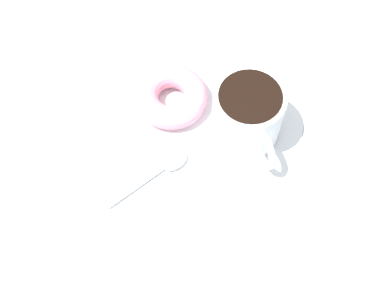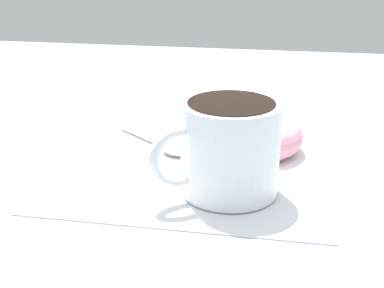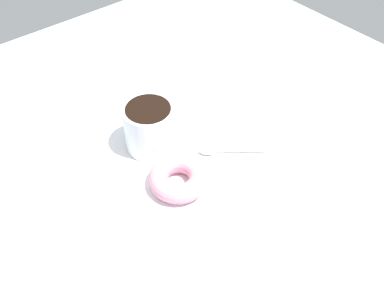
{
  "view_description": "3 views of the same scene",
  "coord_description": "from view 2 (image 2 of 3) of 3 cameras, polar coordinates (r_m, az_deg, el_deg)",
  "views": [
    {
      "loc": [
        31.95,
        9.35,
        64.61
      ],
      "look_at": [
        0.35,
        1.84,
        2.3
      ],
      "focal_mm": 50.0,
      "sensor_mm": 36.0,
      "label": 1
    },
    {
      "loc": [
        -8.6,
        54.16,
        23.38
      ],
      "look_at": [
        0.35,
        1.84,
        2.3
      ],
      "focal_mm": 50.0,
      "sensor_mm": 36.0,
      "label": 2
    },
    {
      "loc": [
        -34.24,
        -40.05,
        57.23
      ],
      "look_at": [
        0.35,
        1.84,
        2.3
      ],
      "focal_mm": 40.0,
      "sensor_mm": 36.0,
      "label": 3
    }
  ],
  "objects": [
    {
      "name": "coffee_cup",
      "position": [
        0.5,
        3.91,
        -0.26
      ],
      "size": [
        11.41,
        9.58,
        8.85
      ],
      "color": "white",
      "rests_on": "napkin"
    },
    {
      "name": "spoon",
      "position": [
        0.61,
        -2.73,
        -0.15
      ],
      "size": [
        10.6,
        8.83,
        0.9
      ],
      "color": "silver",
      "rests_on": "napkin"
    },
    {
      "name": "donut",
      "position": [
        0.61,
        6.98,
        0.88
      ],
      "size": [
        10.19,
        10.19,
        3.33
      ],
      "primitive_type": "torus",
      "color": "pink",
      "rests_on": "napkin"
    },
    {
      "name": "ground_plane",
      "position": [
        0.6,
        0.62,
        -2.31
      ],
      "size": [
        120.0,
        120.0,
        2.0
      ],
      "primitive_type": "cube",
      "color": "#99A8B7"
    },
    {
      "name": "napkin",
      "position": [
        0.58,
        -0.0,
        -1.98
      ],
      "size": [
        28.45,
        28.45,
        0.3
      ],
      "primitive_type": "cube",
      "rotation": [
        0.0,
        0.0,
        -0.01
      ],
      "color": "white",
      "rests_on": "ground_plane"
    }
  ]
}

